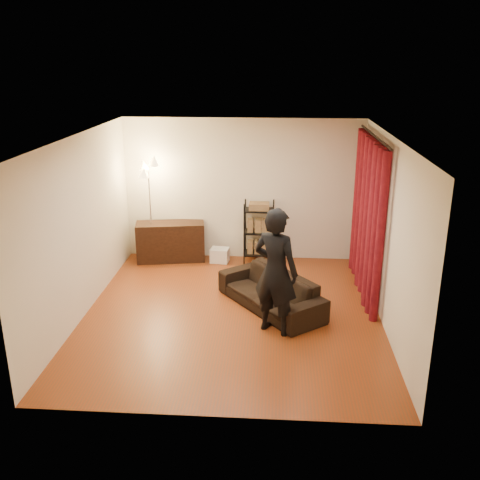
# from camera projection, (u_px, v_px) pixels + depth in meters

# --- Properties ---
(floor) EXTENTS (5.00, 5.00, 0.00)m
(floor) POSITION_uv_depth(u_px,v_px,m) (232.00, 314.00, 8.23)
(floor) COLOR maroon
(floor) RESTS_ON ground
(ceiling) EXTENTS (5.00, 5.00, 0.00)m
(ceiling) POSITION_uv_depth(u_px,v_px,m) (231.00, 137.00, 7.36)
(ceiling) COLOR white
(ceiling) RESTS_ON ground
(wall_back) EXTENTS (5.00, 0.00, 5.00)m
(wall_back) POSITION_uv_depth(u_px,v_px,m) (243.00, 190.00, 10.15)
(wall_back) COLOR beige
(wall_back) RESTS_ON ground
(wall_front) EXTENTS (5.00, 0.00, 5.00)m
(wall_front) POSITION_uv_depth(u_px,v_px,m) (211.00, 306.00, 5.44)
(wall_front) COLOR beige
(wall_front) RESTS_ON ground
(wall_left) EXTENTS (0.00, 5.00, 5.00)m
(wall_left) POSITION_uv_depth(u_px,v_px,m) (81.00, 227.00, 7.94)
(wall_left) COLOR beige
(wall_left) RESTS_ON ground
(wall_right) EXTENTS (0.00, 5.00, 5.00)m
(wall_right) POSITION_uv_depth(u_px,v_px,m) (388.00, 234.00, 7.65)
(wall_right) COLOR beige
(wall_right) RESTS_ON ground
(curtain_rod) EXTENTS (0.04, 2.65, 0.04)m
(curtain_rod) POSITION_uv_depth(u_px,v_px,m) (375.00, 136.00, 8.32)
(curtain_rod) COLOR black
(curtain_rod) RESTS_ON wall_right
(curtain) EXTENTS (0.22, 2.65, 2.55)m
(curtain) POSITION_uv_depth(u_px,v_px,m) (367.00, 216.00, 8.74)
(curtain) COLOR maroon
(curtain) RESTS_ON ground
(sofa) EXTENTS (1.77, 1.97, 0.56)m
(sofa) POSITION_uv_depth(u_px,v_px,m) (271.00, 291.00, 8.35)
(sofa) COLOR black
(sofa) RESTS_ON ground
(person) EXTENTS (0.80, 0.71, 1.84)m
(person) POSITION_uv_depth(u_px,v_px,m) (276.00, 272.00, 7.43)
(person) COLOR black
(person) RESTS_ON ground
(media_cabinet) EXTENTS (1.35, 0.69, 0.75)m
(media_cabinet) POSITION_uv_depth(u_px,v_px,m) (171.00, 241.00, 10.30)
(media_cabinet) COLOR black
(media_cabinet) RESTS_ON ground
(storage_boxes) EXTENTS (0.38, 0.32, 0.28)m
(storage_boxes) POSITION_uv_depth(u_px,v_px,m) (220.00, 255.00, 10.26)
(storage_boxes) COLOR silver
(storage_boxes) RESTS_ON ground
(wire_shelf) EXTENTS (0.64, 0.55, 1.18)m
(wire_shelf) POSITION_uv_depth(u_px,v_px,m) (259.00, 232.00, 10.17)
(wire_shelf) COLOR black
(wire_shelf) RESTS_ON ground
(floor_lamp) EXTENTS (0.40, 0.40, 1.97)m
(floor_lamp) POSITION_uv_depth(u_px,v_px,m) (150.00, 212.00, 10.02)
(floor_lamp) COLOR silver
(floor_lamp) RESTS_ON ground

